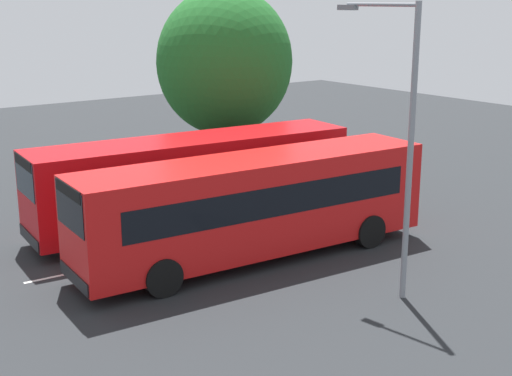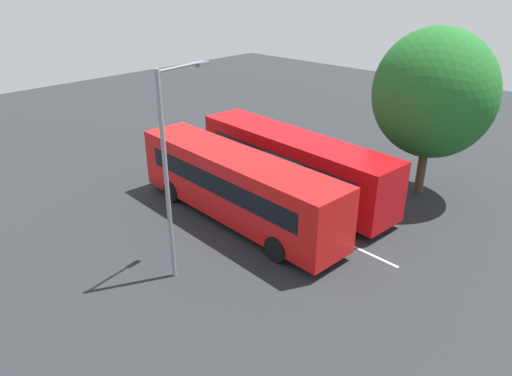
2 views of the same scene
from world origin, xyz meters
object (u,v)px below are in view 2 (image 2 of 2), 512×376
at_px(street_lamp, 170,164).
at_px(depot_tree, 433,94).
at_px(bus_far_left, 293,163).
at_px(pedestrian, 185,142).
at_px(bus_center_left, 236,185).

xyz_separation_m(street_lamp, depot_tree, (-3.37, -13.13, 0.71)).
bearing_deg(bus_far_left, pedestrian, 6.66).
bearing_deg(pedestrian, bus_center_left, 23.91).
distance_m(bus_far_left, street_lamp, 8.85).
relative_size(street_lamp, depot_tree, 0.93).
xyz_separation_m(bus_far_left, pedestrian, (8.29, 0.25, -0.81)).
relative_size(bus_far_left, bus_center_left, 1.00).
distance_m(bus_far_left, pedestrian, 8.33).
distance_m(bus_far_left, bus_center_left, 3.83).
relative_size(bus_center_left, depot_tree, 1.40).
xyz_separation_m(pedestrian, depot_tree, (-12.91, -5.05, 4.22)).
relative_size(bus_center_left, street_lamp, 1.50).
distance_m(street_lamp, depot_tree, 13.58).
bearing_deg(pedestrian, bus_far_left, 49.43).
xyz_separation_m(bus_center_left, pedestrian, (8.12, -3.58, -0.81)).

